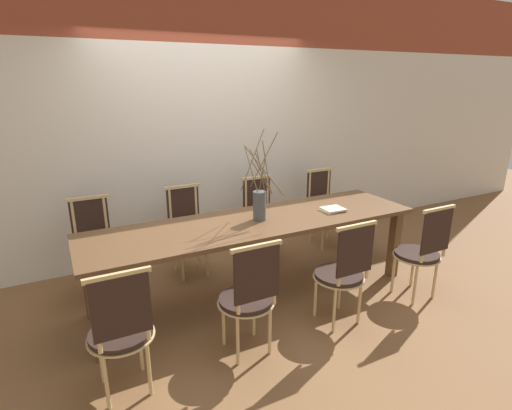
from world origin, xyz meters
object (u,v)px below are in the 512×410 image
object	(u,v)px
chair_near_center	(343,270)
chair_far_center	(262,216)
vase_centerpiece	(260,204)
dining_table	(256,229)
book_stack	(333,209)

from	to	relation	value
chair_near_center	chair_far_center	size ratio (longest dim) A/B	1.00
chair_near_center	vase_centerpiece	size ratio (longest dim) A/B	1.16
dining_table	chair_near_center	bearing A→B (deg)	-61.39
dining_table	book_stack	size ratio (longest dim) A/B	13.55
vase_centerpiece	book_stack	distance (m)	0.79
dining_table	book_stack	distance (m)	0.82
book_stack	chair_near_center	bearing A→B (deg)	-120.23
chair_far_center	vase_centerpiece	world-z (taller)	vase_centerpiece
chair_near_center	chair_far_center	distance (m)	1.54
chair_near_center	book_stack	bearing A→B (deg)	59.77
chair_far_center	book_stack	distance (m)	0.97
chair_far_center	book_stack	bearing A→B (deg)	111.34
vase_centerpiece	book_stack	bearing A→B (deg)	-6.84
chair_near_center	book_stack	xyz separation A→B (m)	(0.39, 0.67, 0.28)
book_stack	vase_centerpiece	bearing A→B (deg)	173.16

